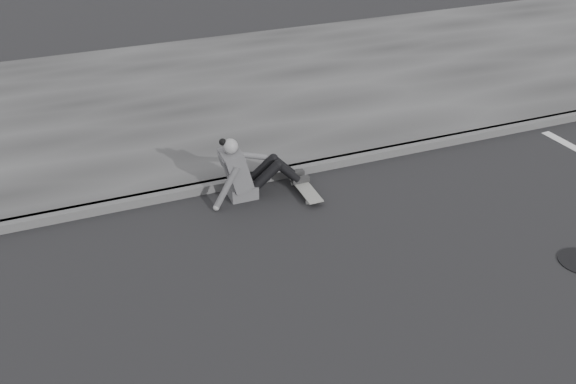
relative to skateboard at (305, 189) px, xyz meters
name	(u,v)px	position (x,y,z in m)	size (l,w,h in m)	color
ground	(457,264)	(1.01, -2.04, -0.07)	(80.00, 80.00, 0.00)	black
curb	(355,158)	(1.01, 0.54, -0.01)	(24.00, 0.16, 0.12)	#484848
sidewalk	(280,85)	(1.01, 3.56, -0.01)	(24.00, 6.00, 0.12)	#353535
skateboard	(305,189)	(0.00, 0.00, 0.00)	(0.20, 0.78, 0.09)	gray
seated_woman	(246,171)	(-0.73, 0.25, 0.29)	(1.38, 0.46, 0.88)	#4B4B4D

